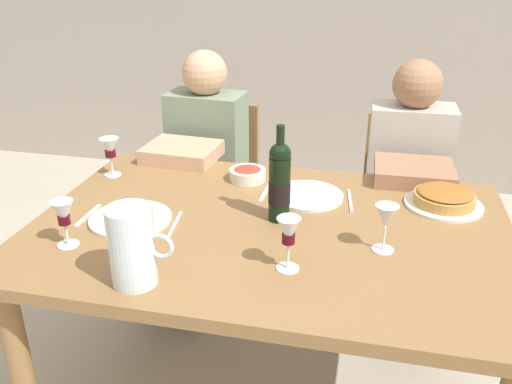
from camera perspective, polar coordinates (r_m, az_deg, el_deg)
name	(u,v)px	position (r m, az deg, el deg)	size (l,w,h in m)	color
dining_table	(269,250)	(1.75, 1.42, -6.18)	(1.50, 1.00, 0.76)	olive
wine_bottle	(280,182)	(1.68, 2.52, 1.09)	(0.07, 0.07, 0.32)	black
water_pitcher	(133,251)	(1.41, -12.94, -6.09)	(0.17, 0.12, 0.21)	silver
baked_tart	(444,198)	(1.92, 19.36, -0.65)	(0.26, 0.26, 0.06)	silver
salad_bowl	(248,174)	(2.02, -0.91, 1.97)	(0.14, 0.14, 0.05)	silver
wine_glass_left_diner	(289,234)	(1.43, 3.47, -4.45)	(0.07, 0.07, 0.16)	silver
wine_glass_right_diner	(64,215)	(1.64, -19.76, -2.35)	(0.07, 0.07, 0.14)	silver
wine_glass_centre	(110,150)	(2.10, -15.25, 4.37)	(0.07, 0.07, 0.15)	silver
wine_glass_spare	(386,218)	(1.56, 13.64, -2.75)	(0.07, 0.07, 0.14)	silver
dinner_plate_left_setting	(131,219)	(1.77, -13.17, -2.79)	(0.26, 0.26, 0.01)	silver
dinner_plate_right_setting	(307,195)	(1.89, 5.44, -0.37)	(0.25, 0.25, 0.01)	silver
fork_left_setting	(88,215)	(1.84, -17.39, -2.36)	(0.16, 0.01, 0.01)	silver
knife_left_setting	(175,225)	(1.72, -8.62, -3.45)	(0.18, 0.01, 0.01)	silver
knife_right_setting	(350,200)	(1.88, 9.96, -0.89)	(0.18, 0.01, 0.01)	silver
spoon_right_setting	(265,192)	(1.92, 0.99, -0.05)	(0.16, 0.01, 0.01)	silver
chair_left	(218,181)	(2.69, -4.10, 1.21)	(0.43, 0.43, 0.87)	olive
diner_left	(199,176)	(2.45, -6.06, 1.68)	(0.36, 0.52, 1.16)	gray
chair_right	(401,199)	(2.58, 15.14, -0.69)	(0.41, 0.41, 0.87)	olive
diner_right	(406,196)	(2.32, 15.66, -0.44)	(0.34, 0.51, 1.16)	#B7B2A8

